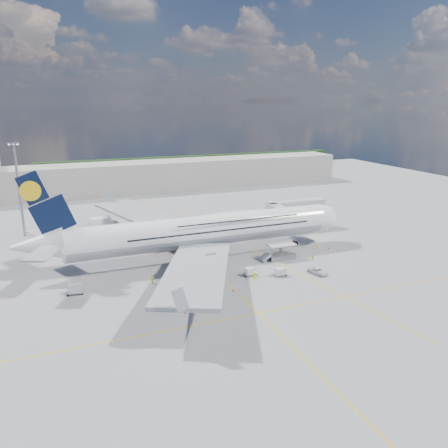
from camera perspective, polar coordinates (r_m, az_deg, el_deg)
name	(u,v)px	position (r m, az deg, el deg)	size (l,w,h in m)	color
ground	(218,273)	(95.09, -0.80, -6.42)	(300.00, 300.00, 0.00)	gray
taxi_line_main	(218,273)	(95.09, -0.80, -6.41)	(0.25, 220.00, 0.01)	#DBB00B
taxi_line_cross	(258,313)	(78.41, 4.51, -11.53)	(120.00, 0.25, 0.01)	#DBB00B
taxi_line_diag	(256,251)	(108.90, 4.24, -3.53)	(0.25, 100.00, 0.01)	#DBB00B
airliner	(204,230)	(101.79, -2.67, -0.83)	(77.26, 79.15, 23.71)	white
jet_bridge	(291,209)	(123.42, 8.72, 1.96)	(18.80, 12.10, 8.50)	#B7B7BC
cargo_loader	(280,254)	(103.78, 7.36, -3.88)	(8.53, 3.20, 3.67)	silver
light_mast	(19,189)	(129.68, -25.20, 4.18)	(3.00, 0.70, 25.50)	gray
terminal	(135,177)	(182.55, -11.52, 6.01)	(180.00, 16.00, 12.00)	#B2AD9E
tree_line	(195,163)	(235.64, -3.83, 7.94)	(160.00, 6.00, 8.00)	#193814
dolly_row_a	(170,304)	(81.11, -7.13, -10.37)	(3.24, 2.27, 0.43)	gray
dolly_row_b	(194,303)	(81.14, -3.97, -10.30)	(2.81, 1.80, 0.38)	gray
dolly_row_c	(214,294)	(82.58, -1.30, -9.16)	(3.36, 1.95, 2.06)	gray
dolly_back	(75,289)	(89.50, -18.93, -8.03)	(3.34, 2.01, 2.02)	gray
dolly_nose_far	(280,272)	(93.95, 7.35, -6.21)	(2.91, 1.74, 1.77)	gray
dolly_nose_near	(250,271)	(93.57, 3.39, -6.21)	(2.97, 1.97, 1.74)	gray
baggage_tug	(173,297)	(82.71, -6.69, -9.44)	(3.04, 1.50, 1.87)	white
catering_truck_inner	(154,242)	(111.06, -9.18, -2.39)	(6.16, 2.73, 3.59)	gray
catering_truck_outer	(104,225)	(127.65, -15.42, -0.19)	(7.63, 3.22, 4.48)	gray
service_van	(318,271)	(96.41, 12.16, -6.05)	(2.16, 4.68, 1.30)	silver
crew_nose	(317,246)	(111.76, 12.07, -2.80)	(0.73, 0.48, 2.01)	#E5FF1A
crew_loader	(313,258)	(103.68, 11.57, -4.34)	(0.81, 0.63, 1.68)	#C0FF1A
crew_wing	(152,279)	(90.62, -9.34, -7.14)	(1.11, 0.46, 1.90)	#C5FF1A
crew_van	(280,249)	(108.25, 7.33, -3.29)	(0.79, 0.52, 1.62)	#8EDC17
crew_tug	(255,276)	(90.98, 4.06, -6.83)	(1.29, 0.74, 2.00)	#CDFB1A
cone_nose	(329,248)	(112.76, 13.53, -3.10)	(0.48, 0.48, 0.61)	#FF590D
cone_wing_left_inner	(126,244)	(115.69, -12.63, -2.57)	(0.44, 0.44, 0.55)	#FF590D
cone_wing_left_outer	(136,235)	(122.86, -11.39, -1.42)	(0.44, 0.44, 0.57)	#FF590D
cone_wing_right_inner	(233,290)	(86.36, 1.23, -8.62)	(0.41, 0.41, 0.52)	#FF590D
cone_wing_right_outer	(185,312)	(78.20, -5.12, -11.43)	(0.40, 0.40, 0.51)	#FF590D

